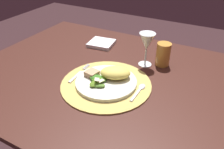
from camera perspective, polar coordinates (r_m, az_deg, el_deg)
name	(u,v)px	position (r m, az deg, el deg)	size (l,w,h in m)	color
dining_table	(108,101)	(1.05, -1.06, -6.77)	(1.21, 0.92, 0.75)	#3D1D16
placemat	(106,84)	(0.91, -1.50, -2.40)	(0.36, 0.36, 0.01)	tan
dinner_plate	(106,82)	(0.90, -1.51, -1.88)	(0.25, 0.25, 0.01)	silver
pasta_serving	(115,73)	(0.90, 0.85, 0.43)	(0.12, 0.08, 0.04)	#E5D05A
salad_greens	(98,80)	(0.88, -3.64, -1.46)	(0.09, 0.09, 0.03)	#4F7929
bread_piece	(92,74)	(0.92, -5.12, 0.25)	(0.05, 0.05, 0.02)	tan
fork	(79,74)	(0.97, -8.45, 0.17)	(0.02, 0.16, 0.00)	silver
spoon	(140,89)	(0.87, 7.08, -3.78)	(0.02, 0.12, 0.01)	silver
napkin	(101,43)	(1.23, -2.69, 7.93)	(0.13, 0.12, 0.02)	white
wine_glass	(147,43)	(1.00, 8.84, 7.97)	(0.07, 0.07, 0.15)	silver
amber_tumbler	(163,54)	(1.04, 12.87, 5.02)	(0.06, 0.06, 0.11)	gold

